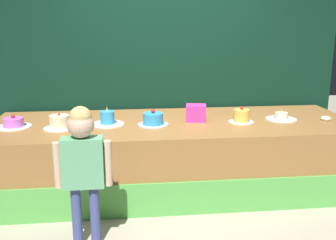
{
  "coord_description": "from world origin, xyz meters",
  "views": [
    {
      "loc": [
        -0.53,
        -3.38,
        1.81
      ],
      "look_at": [
        -0.1,
        0.41,
        0.86
      ],
      "focal_mm": 41.01,
      "sensor_mm": 36.0,
      "label": 1
    }
  ],
  "objects": [
    {
      "name": "child_figure",
      "position": [
        -0.88,
        -0.43,
        0.77
      ],
      "size": [
        0.46,
        0.21,
        1.2
      ],
      "color": "#3F4C8C",
      "rests_on": "ground_plane"
    },
    {
      "name": "stage_platform",
      "position": [
        0.0,
        0.68,
        0.38
      ],
      "size": [
        3.99,
        1.39,
        0.77
      ],
      "color": "#9E6B38",
      "rests_on": "ground_plane"
    },
    {
      "name": "cake_far_right",
      "position": [
        1.21,
        0.65,
        0.79
      ],
      "size": [
        0.35,
        0.35,
        0.13
      ],
      "color": "silver",
      "rests_on": "stage_platform"
    },
    {
      "name": "pink_box",
      "position": [
        0.24,
        0.69,
        0.86
      ],
      "size": [
        0.25,
        0.21,
        0.18
      ],
      "primitive_type": "cube",
      "rotation": [
        0.0,
        0.0,
        -0.18
      ],
      "color": "#F736A4",
      "rests_on": "stage_platform"
    },
    {
      "name": "cake_center_right",
      "position": [
        -0.24,
        0.57,
        0.83
      ],
      "size": [
        0.34,
        0.34,
        0.17
      ],
      "color": "silver",
      "rests_on": "stage_platform"
    },
    {
      "name": "cake_far_left",
      "position": [
        -1.7,
        0.64,
        0.81
      ],
      "size": [
        0.36,
        0.36,
        0.14
      ],
      "color": "white",
      "rests_on": "stage_platform"
    },
    {
      "name": "cake_right",
      "position": [
        0.73,
        0.57,
        0.83
      ],
      "size": [
        0.28,
        0.28,
        0.18
      ],
      "color": "silver",
      "rests_on": "stage_platform"
    },
    {
      "name": "donut",
      "position": [
        1.7,
        0.56,
        0.79
      ],
      "size": [
        0.12,
        0.12,
        0.04
      ],
      "primitive_type": "torus",
      "color": "beige",
      "rests_on": "stage_platform"
    },
    {
      "name": "cake_center_left",
      "position": [
        -0.73,
        0.64,
        0.83
      ],
      "size": [
        0.36,
        0.36,
        0.21
      ],
      "color": "white",
      "rests_on": "stage_platform"
    },
    {
      "name": "ground_plane",
      "position": [
        0.0,
        0.0,
        0.0
      ],
      "size": [
        12.0,
        12.0,
        0.0
      ],
      "primitive_type": "plane",
      "color": "#ADA38E"
    },
    {
      "name": "cake_left",
      "position": [
        -1.21,
        0.54,
        0.83
      ],
      "size": [
        0.33,
        0.33,
        0.16
      ],
      "color": "silver",
      "rests_on": "stage_platform"
    },
    {
      "name": "curtain_backdrop",
      "position": [
        0.0,
        1.47,
        1.5
      ],
      "size": [
        4.4,
        0.08,
        2.99
      ],
      "primitive_type": "cube",
      "color": "black",
      "rests_on": "ground_plane"
    }
  ]
}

